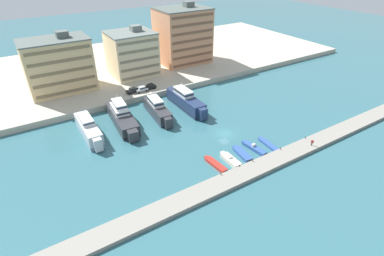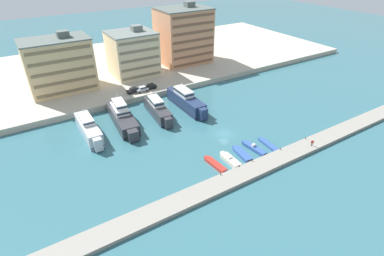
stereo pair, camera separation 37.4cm
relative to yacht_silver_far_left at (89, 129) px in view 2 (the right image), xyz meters
name	(u,v)px [view 2 (the right image)]	position (x,y,z in m)	size (l,w,h in m)	color
ground_plane	(225,134)	(31.31, -18.09, -2.20)	(400.00, 400.00, 0.00)	#336670
quay_promenade	(133,63)	(31.31, 47.27, -1.28)	(180.00, 70.00, 1.84)	#BCB29E
pier_dock	(267,164)	(31.31, -34.27, -1.78)	(120.00, 4.80, 0.84)	gray
yacht_silver_far_left	(89,129)	(0.00, 0.00, 0.00)	(3.78, 17.92, 7.00)	silver
yacht_charcoal_left	(122,116)	(9.87, 1.83, 0.06)	(6.48, 21.97, 8.04)	#333338
yacht_charcoal_mid_left	(158,109)	(20.44, 0.61, -0.10)	(5.13, 17.67, 6.97)	#333338
yacht_navy_center_left	(186,101)	(30.33, 0.64, 0.19)	(4.15, 20.21, 7.59)	navy
motorboat_red_far_left	(215,164)	(20.98, -28.15, -1.80)	(2.09, 7.33, 0.84)	red
motorboat_cream_left	(230,160)	(24.85, -28.74, -1.69)	(2.03, 6.81, 1.35)	beige
motorboat_blue_mid_left	(242,154)	(28.92, -28.22, -1.79)	(2.73, 7.06, 0.85)	#33569E
motorboat_blue_center_left	(254,148)	(32.93, -27.99, -1.72)	(2.26, 7.75, 1.49)	#33569E
motorboat_blue_center	(269,145)	(37.18, -28.95, -1.84)	(1.97, 7.94, 0.80)	#33569E
car_black_far_left	(133,90)	(19.02, 16.08, 0.62)	(4.15, 2.02, 1.80)	black
car_silver_left	(142,89)	(22.02, 15.41, 0.62)	(4.15, 2.03, 1.80)	#B7BCC1
car_black_mid_left	(151,86)	(25.36, 15.89, 0.62)	(4.20, 2.14, 1.80)	black
apartment_block_far_left	(59,65)	(0.38, 30.89, 8.28)	(20.84, 12.92, 19.15)	#E0BC84
apartment_block_left	(133,53)	(26.28, 32.40, 7.56)	(16.27, 14.95, 17.71)	beige
apartment_block_mid_left	(183,35)	(49.81, 35.31, 10.41)	(20.14, 16.27, 23.44)	tan
pedestrian_near_edge	(312,142)	(45.43, -35.11, -0.33)	(0.43, 0.60, 1.73)	#282D3D
bollard_west	(220,174)	(19.49, -32.12, -1.03)	(0.20, 0.20, 0.61)	#2D2D33
bollard_west_mid	(252,160)	(28.54, -32.12, -1.03)	(0.20, 0.20, 0.61)	#2D2D33
bollard_east_mid	(280,148)	(37.60, -32.12, -1.03)	(0.20, 0.20, 0.61)	#2D2D33
bollard_east	(305,138)	(46.65, -32.12, -1.03)	(0.20, 0.20, 0.61)	#2D2D33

